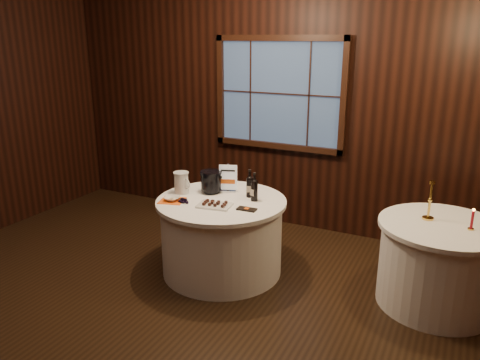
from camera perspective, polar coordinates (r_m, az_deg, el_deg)
The scene contains 16 objects.
ground at distance 4.18m, azimuth -9.05°, elevation -16.60°, with size 6.00×6.00×0.00m, color black.
back_wall at distance 5.72m, azimuth 4.85°, elevation 9.44°, with size 6.00×0.10×3.00m.
main_table at distance 4.73m, azimuth -2.24°, elevation -6.79°, with size 1.28×1.28×0.77m.
side_table at distance 4.52m, azimuth 23.00°, elevation -9.46°, with size 1.08×1.08×0.77m.
sign_stand at distance 4.79m, azimuth -1.47°, elevation -0.28°, with size 0.18×0.14×0.30m.
port_bottle_left at distance 4.63m, azimuth 1.18°, elevation -0.63°, with size 0.07×0.07×0.28m.
port_bottle_right at distance 4.52m, azimuth 1.76°, elevation -1.06°, with size 0.07×0.08×0.28m.
ice_bucket at distance 4.77m, azimuth -3.54°, elevation -0.17°, with size 0.22×0.22×0.23m.
chocolate_plate at distance 4.41m, azimuth -3.13°, elevation -3.01°, with size 0.34×0.25×0.04m.
chocolate_box at distance 4.32m, azimuth 0.83°, elevation -3.57°, with size 0.18×0.09×0.01m, color black.
grape_bunch at distance 4.54m, azimuth -6.83°, elevation -2.49°, with size 0.18×0.09×0.04m.
glass_pitcher at distance 4.78m, azimuth -7.15°, elevation -0.32°, with size 0.21×0.16×0.22m.
orange_napkin at distance 4.61m, azimuth -8.28°, elevation -2.49°, with size 0.23×0.23×0.00m, color #F45D14.
cracker_bowl at distance 4.60m, azimuth -8.29°, elevation -2.25°, with size 0.15×0.15×0.04m, color white.
brass_candlestick at distance 4.39m, azimuth 22.09°, elevation -2.91°, with size 0.10×0.10×0.35m.
red_candle at distance 4.32m, azimuth 26.43°, elevation -4.53°, with size 0.05×0.05×0.19m.
Camera 1 is at (2.09, -2.79, 2.31)m, focal length 35.00 mm.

